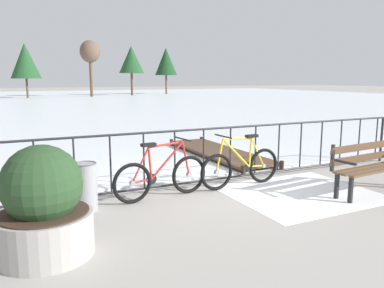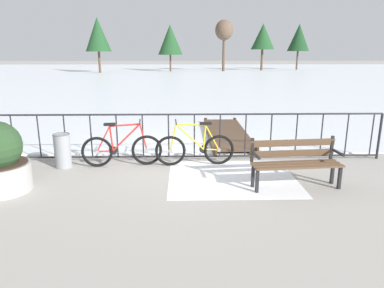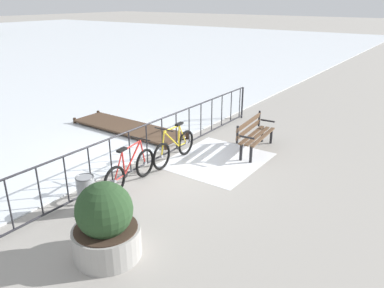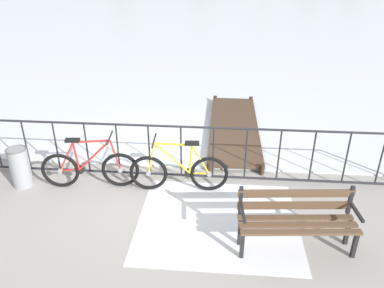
% 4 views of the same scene
% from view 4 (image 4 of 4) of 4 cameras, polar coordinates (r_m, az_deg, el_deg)
% --- Properties ---
extents(ground_plane, '(160.00, 160.00, 0.00)m').
position_cam_4_polar(ground_plane, '(7.01, -3.97, -5.14)').
color(ground_plane, '#9E9991').
extents(frozen_pond, '(80.00, 56.00, 0.03)m').
position_cam_4_polar(frozen_pond, '(34.49, 3.40, 20.42)').
color(frozen_pond, silver).
rests_on(frozen_pond, ground).
extents(snow_patch, '(2.46, 2.14, 0.01)m').
position_cam_4_polar(snow_patch, '(5.95, 3.94, -11.59)').
color(snow_patch, white).
rests_on(snow_patch, ground).
extents(railing_fence, '(9.06, 0.06, 1.07)m').
position_cam_4_polar(railing_fence, '(6.73, -4.11, -1.08)').
color(railing_fence, '#232328').
rests_on(railing_fence, ground).
extents(bicycle_near_railing, '(1.71, 0.52, 0.97)m').
position_cam_4_polar(bicycle_near_railing, '(6.79, -15.28, -3.60)').
color(bicycle_near_railing, black).
rests_on(bicycle_near_railing, ground).
extents(bicycle_second, '(1.71, 0.52, 0.97)m').
position_cam_4_polar(bicycle_second, '(6.46, -2.01, -4.23)').
color(bicycle_second, black).
rests_on(bicycle_second, ground).
extents(park_bench, '(1.64, 0.62, 0.89)m').
position_cam_4_polar(park_bench, '(5.39, 15.67, -10.51)').
color(park_bench, brown).
rests_on(park_bench, ground).
extents(trash_bin, '(0.35, 0.35, 0.73)m').
position_cam_4_polar(trash_bin, '(7.25, -24.72, -3.20)').
color(trash_bin, gray).
rests_on(trash_bin, ground).
extents(wooden_dock, '(1.10, 3.89, 0.20)m').
position_cam_4_polar(wooden_dock, '(8.83, 6.41, 2.64)').
color(wooden_dock, '#4C3828').
rests_on(wooden_dock, ground).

